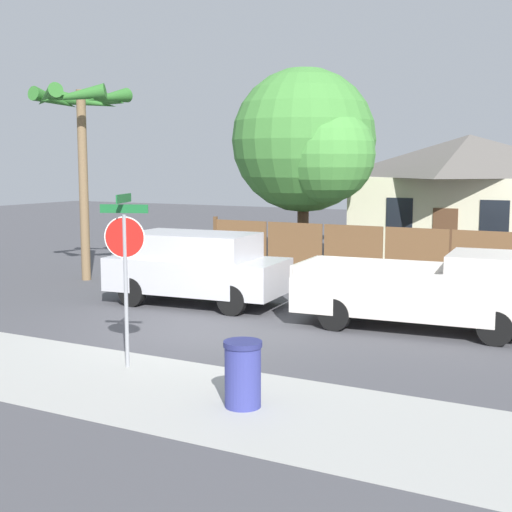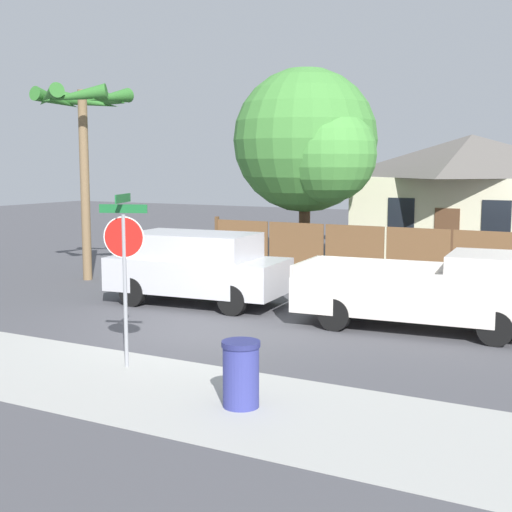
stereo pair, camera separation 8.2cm
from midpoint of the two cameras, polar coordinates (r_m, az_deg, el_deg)
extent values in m
plane|color=#47474C|center=(15.36, -4.31, -6.18)|extent=(80.00, 80.00, 0.00)
cube|color=#A3A39E|center=(12.58, -13.27, -9.42)|extent=(36.00, 3.20, 0.01)
cube|color=brown|center=(24.89, -1.31, 0.99)|extent=(1.99, 0.06, 1.63)
cube|color=brown|center=(23.94, 3.01, 0.73)|extent=(1.99, 0.06, 1.63)
cube|color=brown|center=(23.14, 7.65, 0.44)|extent=(1.99, 0.06, 1.63)
cube|color=brown|center=(22.51, 12.60, 0.13)|extent=(1.99, 0.06, 1.63)
cube|color=brown|center=(22.05, 17.78, -0.20)|extent=(1.99, 0.06, 1.63)
cube|color=brown|center=(25.41, -3.35, 1.22)|extent=(0.12, 0.12, 1.73)
cube|color=beige|center=(30.18, 16.44, 3.20)|extent=(7.58, 7.28, 3.08)
pyramid|color=#5B5651|center=(30.11, 16.61, 7.71)|extent=(8.19, 7.86, 1.67)
cube|color=black|center=(27.05, 11.31, 3.42)|extent=(1.00, 0.04, 1.10)
cube|color=black|center=(26.26, 18.46, 3.07)|extent=(1.00, 0.04, 1.10)
cube|color=brown|center=(26.67, 14.78, 1.57)|extent=(0.90, 0.04, 2.00)
cylinder|color=brown|center=(25.24, 3.68, 2.09)|extent=(0.40, 0.40, 2.53)
sphere|color=#428438|center=(25.15, 3.74, 9.22)|extent=(5.00, 5.00, 5.00)
sphere|color=#478F3C|center=(24.11, 5.57, 8.09)|extent=(3.25, 3.25, 3.25)
cylinder|color=brown|center=(22.57, -13.73, 5.44)|extent=(0.28, 0.28, 5.81)
cone|color=#2D6B28|center=(21.98, -11.92, 12.30)|extent=(0.44, 1.91, 0.73)
cone|color=#2D6B28|center=(22.98, -11.46, 12.09)|extent=(1.87, 1.33, 0.73)
cone|color=#2D6B28|center=(23.64, -13.41, 11.90)|extent=(1.87, 1.33, 0.73)
cone|color=#2D6B28|center=(23.34, -15.85, 11.88)|extent=(0.44, 1.91, 0.73)
cone|color=#2D6B28|center=(22.35, -16.49, 12.07)|extent=(1.87, 1.33, 0.73)
cone|color=#2D6B28|center=(21.65, -14.52, 12.30)|extent=(1.87, 1.33, 0.73)
cube|color=#B7B7BC|center=(18.33, -4.85, -1.47)|extent=(4.68, 2.38, 0.86)
cube|color=#B7B7BC|center=(18.28, -5.19, 0.86)|extent=(3.31, 2.10, 0.63)
cube|color=black|center=(17.63, -0.89, 0.64)|extent=(0.21, 1.75, 0.53)
cylinder|color=black|center=(18.59, 0.26, -2.60)|extent=(0.74, 0.22, 0.74)
cylinder|color=black|center=(17.00, -2.06, -3.55)|extent=(0.74, 0.22, 0.74)
cylinder|color=black|center=(19.84, -7.22, -2.02)|extent=(0.74, 0.22, 0.74)
cylinder|color=black|center=(18.35, -10.01, -2.84)|extent=(0.74, 0.22, 0.74)
cube|color=silver|center=(15.98, 12.83, -3.16)|extent=(5.52, 2.47, 0.77)
cube|color=silver|center=(15.68, 18.22, -0.97)|extent=(1.87, 1.98, 0.63)
cube|color=silver|center=(16.99, 10.45, -0.71)|extent=(3.36, 0.38, 0.27)
cube|color=silver|center=(15.16, 8.86, -1.64)|extent=(3.36, 0.38, 0.27)
cube|color=silver|center=(16.56, 3.86, -0.81)|extent=(0.25, 1.90, 0.27)
cylinder|color=black|center=(16.72, 18.98, -4.19)|extent=(0.72, 0.22, 0.72)
cylinder|color=black|center=(14.98, 18.47, -5.49)|extent=(0.72, 0.22, 0.72)
cylinder|color=black|center=(17.26, 7.89, -3.50)|extent=(0.72, 0.22, 0.72)
cylinder|color=black|center=(15.58, 6.15, -4.65)|extent=(0.72, 0.22, 0.72)
cylinder|color=gray|center=(12.76, -10.55, -2.83)|extent=(0.07, 0.07, 2.73)
cylinder|color=red|center=(12.63, -10.65, 1.48)|extent=(0.66, 0.27, 0.69)
cylinder|color=white|center=(12.63, -10.65, 1.48)|extent=(0.69, 0.27, 0.73)
cube|color=#19602D|center=(12.59, -10.70, 3.74)|extent=(0.82, 0.33, 0.15)
cube|color=#19602D|center=(12.58, -10.72, 4.56)|extent=(0.30, 0.73, 0.15)
cylinder|color=navy|center=(10.73, -1.28, -9.63)|extent=(0.54, 0.54, 0.92)
cylinder|color=navy|center=(10.59, -1.29, -7.04)|extent=(0.58, 0.58, 0.08)
camera|label=1|loc=(0.04, -90.15, -0.02)|focal=50.00mm
camera|label=2|loc=(0.04, 89.85, 0.02)|focal=50.00mm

